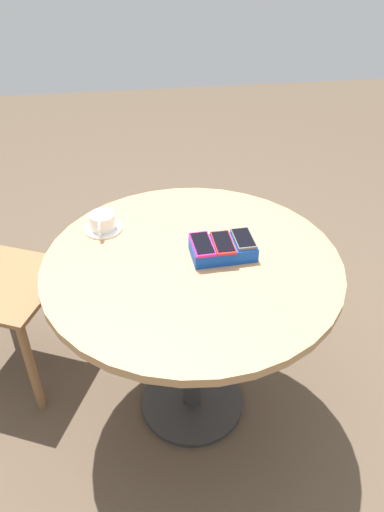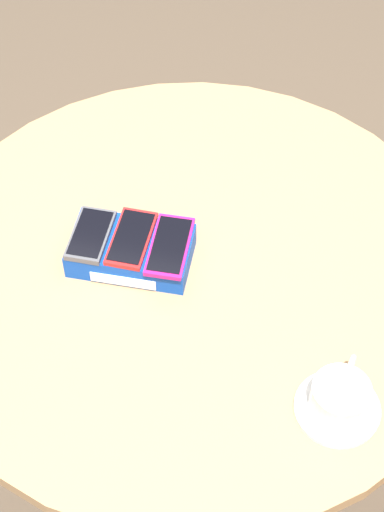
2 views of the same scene
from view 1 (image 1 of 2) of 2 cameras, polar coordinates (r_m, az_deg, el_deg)
The scene contains 8 objects.
ground_plane at distance 2.16m, azimuth -0.00°, elevation -16.41°, with size 8.00×8.00×0.00m, color brown.
round_table at distance 1.70m, azimuth -0.00°, elevation -3.74°, with size 0.98×0.98×0.74m.
phone_box at distance 1.64m, azimuth 3.55°, elevation 0.79°, with size 0.22×0.13×0.05m.
phone_gray at distance 1.65m, azimuth 5.90°, elevation 1.98°, with size 0.07×0.12×0.01m.
phone_red at distance 1.62m, azimuth 3.57°, elevation 1.55°, with size 0.07×0.13×0.01m.
phone_magenta at distance 1.61m, azimuth 1.17°, elevation 1.38°, with size 0.07×0.14×0.01m.
saucer at distance 1.81m, azimuth -10.08°, elevation 3.11°, with size 0.13×0.13×0.01m, color silver.
coffee_cup at distance 1.79m, azimuth -10.21°, elevation 3.94°, with size 0.09×0.12×0.06m.
Camera 1 is at (0.18, 1.29, 1.73)m, focal length 35.00 mm.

